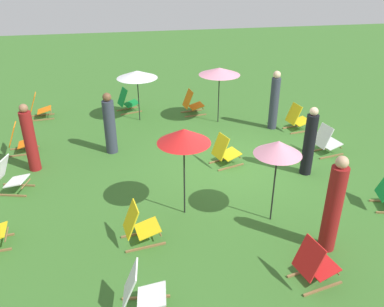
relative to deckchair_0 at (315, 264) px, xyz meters
The scene contains 21 objects.
ground_plane 4.01m from the deckchair_0, ahead, with size 40.00×40.00×0.00m, color #386B28.
deckchair_0 is the anchor object (origin of this frame).
deckchair_1 7.88m from the deckchair_0, ahead, with size 0.58×0.82×0.83m.
deckchair_2 6.39m from the deckchair_0, 21.51° to the right, with size 0.60×0.83×0.83m.
deckchair_3 2.81m from the deckchair_0, 91.50° to the left, with size 0.55×0.81×0.83m.
deckchair_6 10.07m from the deckchair_0, 33.34° to the left, with size 0.55×0.81×0.83m.
deckchair_7 8.90m from the deckchair_0, 17.57° to the left, with size 0.69×0.87×0.83m.
deckchair_8 4.94m from the deckchair_0, 29.71° to the right, with size 0.61×0.84×0.83m.
deckchair_9 8.17m from the deckchair_0, 43.80° to the left, with size 0.55×0.80×0.83m.
deckchair_10 4.21m from the deckchair_0, ahead, with size 0.68×0.87×0.83m.
deckchair_12 3.13m from the deckchair_0, 60.57° to the left, with size 0.59×0.82×0.83m.
deckchair_13 6.72m from the deckchair_0, 54.81° to the left, with size 0.66×0.86×0.83m.
umbrella_0 7.14m from the deckchair_0, ahead, with size 1.27×1.27×1.77m.
umbrella_1 8.07m from the deckchair_0, 16.91° to the left, with size 1.27×1.27×1.63m.
umbrella_2 3.21m from the deckchair_0, 37.10° to the left, with size 1.05×1.05×1.91m.
umbrella_3 2.16m from the deckchair_0, ahead, with size 0.91×0.91×1.77m.
person_0 6.47m from the deckchair_0, 15.02° to the right, with size 0.33×0.33×1.80m.
person_1 1.11m from the deckchair_0, 40.47° to the right, with size 0.37×0.37×1.90m.
person_2 3.73m from the deckchair_0, 23.27° to the right, with size 0.33×0.33×1.72m.
person_3 7.06m from the deckchair_0, 46.70° to the left, with size 0.31×0.31×1.73m.
person_4 6.36m from the deckchair_0, 30.49° to the left, with size 0.39×0.39×1.68m.
Camera 1 is at (-8.41, 2.77, 4.86)m, focal length 36.85 mm.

